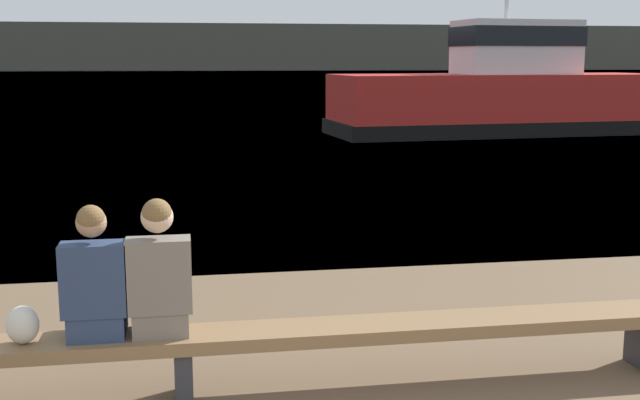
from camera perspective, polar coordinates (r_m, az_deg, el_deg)
The scene contains 7 objects.
water_surface at distance 128.45m, azimuth -9.42°, elevation 8.88°, with size 240.00×240.00×0.00m, color #386084.
far_shoreline at distance 160.46m, azimuth -9.54°, elevation 10.66°, with size 600.00×12.00×8.83m, color #4C4C42.
bench_main at distance 5.59m, azimuth -9.72°, elevation -10.11°, with size 7.44×0.41×0.47m.
person_left at distance 5.49m, azimuth -15.73°, elevation -5.68°, with size 0.42×0.40×0.91m.
person_right at distance 5.45m, azimuth -11.36°, elevation -5.35°, with size 0.42×0.40×0.94m.
shopping_bag at distance 5.61m, azimuth -20.40°, elevation -8.32°, with size 0.21×0.18×0.25m.
tugboat_red at distance 25.62m, azimuth 12.77°, elevation 7.12°, with size 10.68×4.19×6.49m.
Camera 1 is at (-0.79, -2.49, 2.30)m, focal length 45.00 mm.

